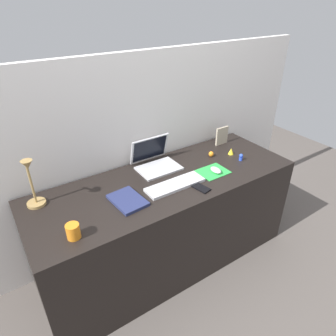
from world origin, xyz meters
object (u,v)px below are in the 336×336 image
Objects in this scene: laptop at (155,160)px; toy_figurine_blue at (241,157)px; keyboard at (175,185)px; toy_figurine_yellow at (231,151)px; picture_frame at (222,136)px; toy_figurine_orange at (211,154)px; desk_lamp at (32,185)px; coffee_mug at (73,231)px; mouse at (216,170)px; cell_phone at (201,188)px; notebook_pad at (128,200)px.

toy_figurine_blue is (0.59, -0.29, -0.03)m from laptop.
toy_figurine_yellow is at bearing 11.86° from keyboard.
picture_frame reaches higher than toy_figurine_orange.
desk_lamp reaches higher than coffee_mug.
desk_lamp reaches higher than toy_figurine_yellow.
laptop is 0.85m from coffee_mug.
picture_frame is at bearing 43.15° from mouse.
mouse is 0.28m from toy_figurine_blue.
mouse reaches higher than keyboard.
toy_figurine_orange is (-0.22, -0.13, -0.05)m from picture_frame.
picture_frame reaches higher than coffee_mug.
picture_frame reaches higher than keyboard.
toy_figurine_blue is (0.62, 0.02, 0.02)m from keyboard.
picture_frame reaches higher than toy_figurine_blue.
cell_phone is at bearing -22.64° from desk_lamp.
picture_frame is (0.35, 0.33, 0.05)m from mouse.
toy_figurine_yellow reaches higher than mouse.
cell_phone is at bearing -139.15° from toy_figurine_orange.
picture_frame is at bearing 76.21° from toy_figurine_blue.
toy_figurine_orange reaches higher than cell_phone.
mouse is 1.06m from coffee_mug.
laptop reaches higher than notebook_pad.
notebook_pad is at bearing -164.15° from picture_frame.
cell_phone is 0.56m from toy_figurine_yellow.
laptop is 0.31m from keyboard.
toy_figurine_orange is (0.13, 0.21, 0.00)m from mouse.
laptop is at bearing 91.56° from cell_phone.
laptop is at bearing 133.86° from mouse.
desk_lamp is at bearing 165.64° from mouse.
mouse is 0.49m from picture_frame.
cell_phone is 0.39× the size of desk_lamp.
keyboard is 0.51m from toy_figurine_orange.
laptop is 0.45m from mouse.
toy_figurine_blue is (1.34, 0.12, -0.01)m from coffee_mug.
cell_phone is (-0.22, -0.10, -0.02)m from mouse.
laptop is 5.56× the size of toy_figurine_blue.
keyboard is 0.76m from picture_frame.
notebook_pad is 5.53× the size of toy_figurine_orange.
toy_figurine_orange is 0.88× the size of toy_figurine_yellow.
picture_frame is (0.69, 0.31, 0.06)m from keyboard.
mouse is at bearing 12.62° from cell_phone.
notebook_pad is at bearing -168.36° from toy_figurine_orange.
toy_figurine_orange is 0.17m from toy_figurine_yellow.
toy_figurine_orange is (1.28, -0.09, -0.13)m from desk_lamp.
toy_figurine_blue is at bearing 6.76° from mouse.
picture_frame reaches higher than notebook_pad.
coffee_mug is 1.34m from toy_figurine_blue.
toy_figurine_blue reaches higher than notebook_pad.
laptop is 0.63m from toy_figurine_yellow.
desk_lamp reaches higher than notebook_pad.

